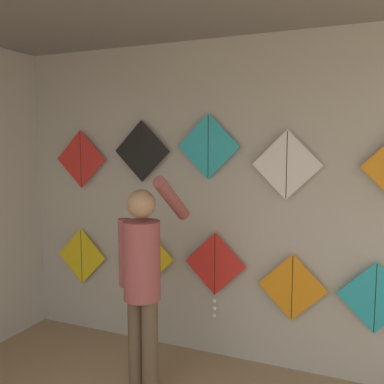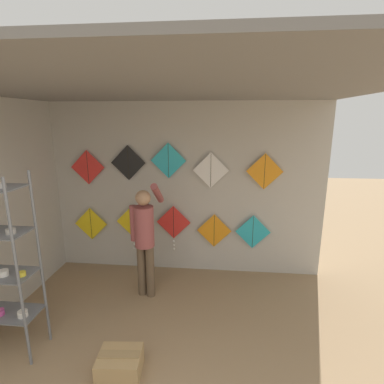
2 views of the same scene
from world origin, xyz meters
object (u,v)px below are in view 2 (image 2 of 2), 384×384
at_px(kite_8, 211,170).
at_px(kite_9, 265,172).
at_px(cardboard_box, 120,364).
at_px(kite_5, 88,167).
at_px(kite_3, 214,231).
at_px(kite_2, 174,224).
at_px(kite_7, 168,161).
at_px(kite_1, 133,224).
at_px(kite_0, 91,224).
at_px(shopkeeper, 145,234).
at_px(kite_4, 253,232).
at_px(kite_6, 128,163).

height_order(kite_8, kite_9, kite_8).
height_order(cardboard_box, kite_5, kite_5).
relative_size(cardboard_box, kite_3, 0.81).
distance_m(kite_2, kite_7, 1.07).
xyz_separation_m(cardboard_box, kite_1, (-0.49, 2.20, 0.70)).
xyz_separation_m(kite_5, kite_9, (2.84, 0.00, -0.02)).
bearing_deg(kite_5, kite_8, 0.00).
bearing_deg(kite_2, kite_3, 0.08).
distance_m(kite_5, kite_9, 2.84).
relative_size(kite_0, kite_2, 0.73).
xyz_separation_m(shopkeeper, kite_1, (-0.41, 0.78, -0.14)).
height_order(kite_1, kite_3, kite_1).
bearing_deg(kite_5, kite_9, 0.00).
distance_m(kite_3, kite_4, 0.63).
height_order(kite_1, kite_2, kite_2).
bearing_deg(kite_3, kite_5, 180.00).
bearing_deg(kite_5, kite_3, 0.00).
bearing_deg(kite_4, kite_2, -179.96).
distance_m(kite_0, kite_1, 0.75).
bearing_deg(kite_6, kite_3, 0.00).
bearing_deg(cardboard_box, kite_0, 119.22).
distance_m(cardboard_box, kite_6, 2.85).
xyz_separation_m(cardboard_box, kite_4, (1.51, 2.20, 0.63)).
bearing_deg(kite_5, kite_2, -0.04).
height_order(kite_3, kite_6, kite_6).
bearing_deg(kite_9, kite_5, 180.00).
distance_m(kite_7, kite_8, 0.69).
height_order(cardboard_box, kite_7, kite_7).
bearing_deg(kite_1, kite_9, 0.03).
bearing_deg(kite_0, kite_3, 0.00).
distance_m(kite_0, kite_2, 1.43).
height_order(kite_1, kite_6, kite_6).
height_order(kite_2, kite_4, kite_2).
bearing_deg(kite_7, kite_1, -179.91).
relative_size(kite_0, kite_3, 1.00).
xyz_separation_m(kite_5, kite_6, (0.69, 0.00, 0.08)).
bearing_deg(kite_9, shopkeeper, -155.71).
bearing_deg(cardboard_box, kite_5, 118.69).
distance_m(kite_3, kite_8, 1.01).
bearing_deg(kite_8, shopkeeper, -138.90).
height_order(shopkeeper, kite_5, kite_5).
relative_size(kite_1, kite_5, 1.37).
xyz_separation_m(shopkeeper, kite_5, (-1.12, 0.78, 0.81)).
bearing_deg(kite_8, kite_3, 0.00).
relative_size(kite_6, kite_7, 1.00).
relative_size(shopkeeper, kite_4, 2.99).
bearing_deg(kite_5, kite_6, 0.00).
bearing_deg(kite_0, kite_5, 0.00).
bearing_deg(kite_9, kite_0, 180.00).
distance_m(cardboard_box, kite_0, 2.61).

